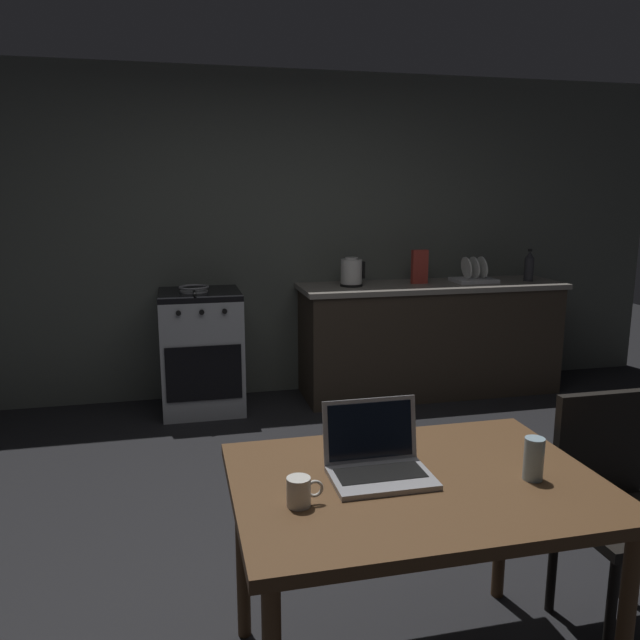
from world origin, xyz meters
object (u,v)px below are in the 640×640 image
laptop (378,462)px  dish_rack (474,276)px  chair (613,497)px  drinking_glass (534,459)px  cereal_box (420,267)px  coffee_mug (300,492)px  dining_table (415,500)px  electric_kettle (352,273)px  stove_oven (202,351)px  frying_pan (194,289)px  bottle (529,266)px

laptop → dish_rack: dish_rack is taller
chair → drinking_glass: bearing=-155.6°
drinking_glass → cereal_box: size_ratio=0.51×
coffee_mug → cereal_box: 3.49m
dining_table → coffee_mug: size_ratio=10.65×
electric_kettle → drinking_glass: electric_kettle is taller
laptop → electric_kettle: (0.74, 2.93, 0.23)m
chair → electric_kettle: bearing=94.6°
coffee_mug → stove_oven: bearing=92.9°
chair → frying_pan: size_ratio=2.26×
stove_oven → coffee_mug: (0.15, -3.07, 0.33)m
stove_oven → dish_rack: size_ratio=2.69×
drinking_glass → cereal_box: bearing=74.6°
dining_table → drinking_glass: 0.40m
drinking_glass → dining_table: bearing=165.9°
stove_oven → drinking_glass: 3.22m
stove_oven → coffee_mug: stove_oven is taller
bottle → cereal_box: (-0.94, 0.07, 0.01)m
bottle → dining_table: bearing=-126.3°
frying_pan → dish_rack: (2.27, 0.03, 0.02)m
cereal_box → dish_rack: 0.48m
bottle → cereal_box: 0.94m
laptop → cereal_box: (1.32, 2.95, 0.26)m
chair → dish_rack: dish_rack is taller
coffee_mug → dish_rack: 3.71m
frying_pan → coffee_mug: (0.19, -3.04, -0.15)m
stove_oven → electric_kettle: electric_kettle is taller
drinking_glass → coffee_mug: bearing=-179.9°
dining_table → frying_pan: (-0.59, 2.95, 0.27)m
electric_kettle → dish_rack: bearing=0.0°
bottle → frying_pan: 2.74m
frying_pan → drinking_glass: size_ratio=2.87×
frying_pan → dining_table: bearing=-78.7°
electric_kettle → dish_rack: (1.05, 0.00, -0.06)m
laptop → coffee_mug: laptop is taller
bottle → dish_rack: size_ratio=0.78×
dining_table → laptop: bearing=156.2°
laptop → bottle: 3.67m
coffee_mug → dish_rack: bearing=55.9°
chair → laptop: (-0.96, -0.08, 0.28)m
cereal_box → dish_rack: (0.47, -0.02, -0.09)m
dish_rack → coffee_mug: bearing=-124.1°
cereal_box → dining_table: bearing=-112.0°
dining_table → coffee_mug: 0.42m
cereal_box → frying_pan: bearing=-178.4°
dining_table → bottle: size_ratio=4.38×
stove_oven → electric_kettle: bearing=0.1°
electric_kettle → coffee_mug: electric_kettle is taller
dining_table → cereal_box: bearing=68.0°
electric_kettle → coffee_mug: 3.25m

